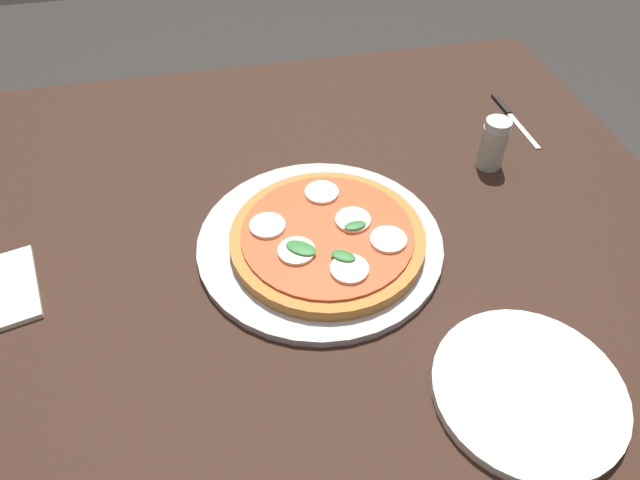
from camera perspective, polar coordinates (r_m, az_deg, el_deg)
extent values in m
cube|color=black|center=(0.76, -2.29, -4.03)|extent=(1.12, 1.18, 0.04)
cube|color=black|center=(1.44, -25.93, -2.65)|extent=(0.07, 0.07, 0.74)
cube|color=black|center=(1.49, 14.18, 3.35)|extent=(0.07, 0.07, 0.74)
cylinder|color=#B2B2B7|center=(0.77, 0.00, -0.21)|extent=(0.34, 0.34, 0.01)
cylinder|color=#B27033|center=(0.76, 0.75, 0.13)|extent=(0.26, 0.26, 0.02)
cylinder|color=#CC4723|center=(0.75, 0.76, 0.72)|extent=(0.23, 0.23, 0.00)
cylinder|color=white|center=(0.70, 3.02, -2.96)|extent=(0.05, 0.05, 0.00)
cylinder|color=white|center=(0.74, 6.98, 0.04)|extent=(0.05, 0.05, 0.00)
cylinder|color=white|center=(0.76, 3.37, 2.06)|extent=(0.05, 0.05, 0.00)
cylinder|color=white|center=(0.80, 0.17, 4.88)|extent=(0.05, 0.05, 0.00)
cylinder|color=white|center=(0.76, -5.38, 1.47)|extent=(0.05, 0.05, 0.00)
cylinder|color=white|center=(0.72, -2.18, -1.17)|extent=(0.05, 0.05, 0.00)
ellipsoid|color=#286B2D|center=(0.75, 3.60, 1.49)|extent=(0.02, 0.03, 0.00)
ellipsoid|color=#286B2D|center=(0.72, -1.99, -0.62)|extent=(0.04, 0.05, 0.00)
ellipsoid|color=#286B2D|center=(0.71, 2.38, -1.60)|extent=(0.03, 0.04, 0.00)
cylinder|color=white|center=(0.68, 20.41, -14.14)|extent=(0.21, 0.21, 0.01)
cube|color=white|center=(0.83, -29.81, -4.54)|extent=(0.15, 0.12, 0.01)
cube|color=black|center=(1.11, 18.00, 13.05)|extent=(0.06, 0.01, 0.01)
cube|color=silver|center=(1.05, 19.99, 10.41)|extent=(0.11, 0.01, 0.00)
cylinder|color=#B2B7AD|center=(0.93, 17.15, 9.07)|extent=(0.04, 0.04, 0.07)
cylinder|color=silver|center=(0.91, 17.72, 11.16)|extent=(0.04, 0.04, 0.01)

